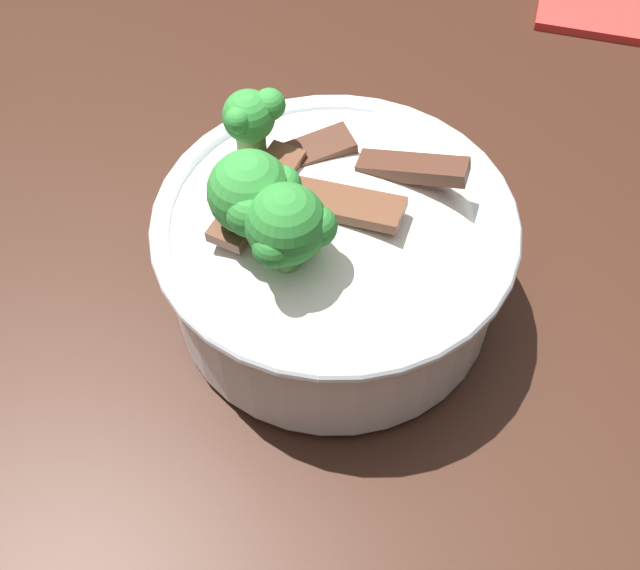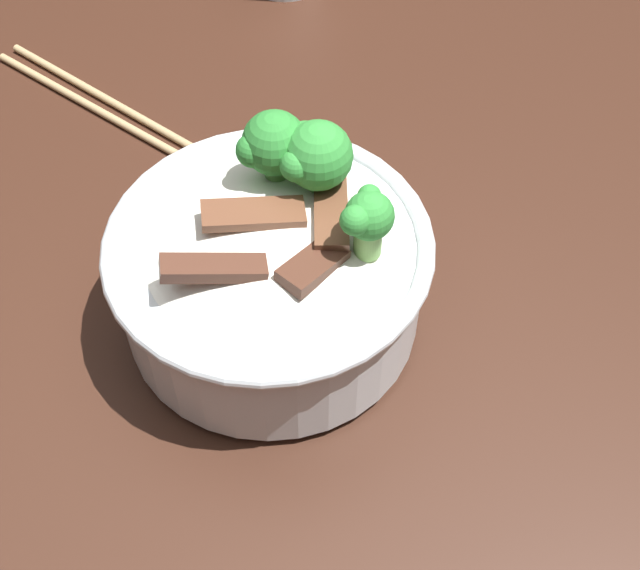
% 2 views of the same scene
% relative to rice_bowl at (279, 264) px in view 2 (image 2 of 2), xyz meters
% --- Properties ---
extents(dining_table, '(1.41, 1.08, 0.74)m').
position_rel_rice_bowl_xyz_m(dining_table, '(0.03, 0.04, -0.17)').
color(dining_table, '#381E14').
rests_on(dining_table, ground).
extents(rice_bowl, '(0.22, 0.22, 0.15)m').
position_rel_rice_bowl_xyz_m(rice_bowl, '(0.00, 0.00, 0.00)').
color(rice_bowl, silver).
rests_on(rice_bowl, dining_table).
extents(chopsticks_pair, '(0.19, 0.17, 0.01)m').
position_rel_rice_bowl_xyz_m(chopsticks_pair, '(0.26, 0.12, -0.06)').
color(chopsticks_pair, tan).
rests_on(chopsticks_pair, dining_table).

